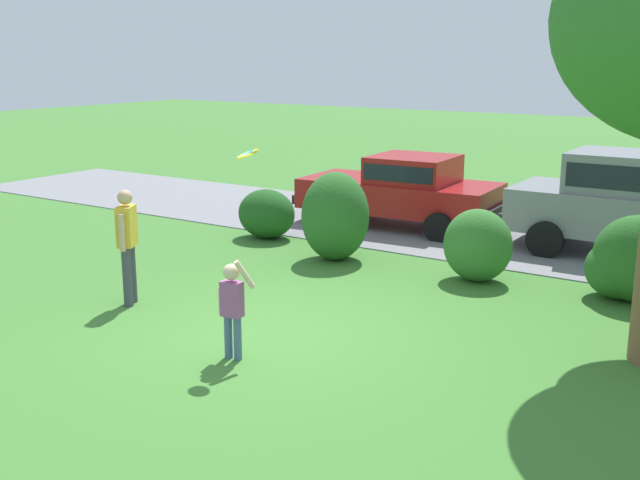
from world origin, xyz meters
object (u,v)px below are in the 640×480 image
object	(u,v)px
parked_sedan	(403,188)
adult_onlooker	(127,240)
frisbee	(248,154)
child_thrower	(232,303)
parked_suv	(640,200)

from	to	relation	value
parked_sedan	adult_onlooker	distance (m)	7.11
frisbee	adult_onlooker	size ratio (longest dim) A/B	0.17
frisbee	child_thrower	bearing A→B (deg)	-80.30
child_thrower	frisbee	size ratio (longest dim) A/B	4.38
parked_sedan	adult_onlooker	xyz separation A→B (m)	(-0.92, -7.05, 0.13)
parked_sedan	frisbee	world-z (taller)	frisbee
parked_sedan	adult_onlooker	bearing A→B (deg)	-97.41
parked_suv	adult_onlooker	distance (m)	9.11
adult_onlooker	parked_suv	bearing A→B (deg)	51.20
child_thrower	adult_onlooker	distance (m)	2.80
parked_sedan	child_thrower	xyz separation A→B (m)	(1.75, -7.86, -0.13)
frisbee	adult_onlooker	xyz separation A→B (m)	(-2.59, 0.35, -1.50)
parked_suv	parked_sedan	bearing A→B (deg)	-179.36
parked_suv	child_thrower	size ratio (longest dim) A/B	3.67
parked_suv	child_thrower	world-z (taller)	parked_suv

